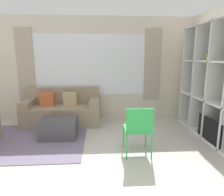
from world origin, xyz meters
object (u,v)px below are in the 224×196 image
folding_chair (138,127)px  ottoman (59,128)px  shelving_unit (217,83)px  couch_main (62,111)px

folding_chair → ottoman: bearing=-30.5°
shelving_unit → couch_main: shelving_unit is taller
couch_main → ottoman: 0.98m
shelving_unit → folding_chair: 1.93m
couch_main → shelving_unit: bearing=-19.8°
shelving_unit → folding_chair: shelving_unit is taller
folding_chair → couch_main: bearing=-49.2°
folding_chair → shelving_unit: bearing=-158.9°
ottoman → folding_chair: (1.49, -0.88, 0.32)m
ottoman → folding_chair: bearing=-30.5°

